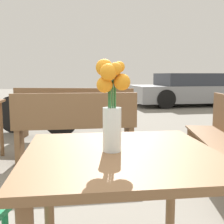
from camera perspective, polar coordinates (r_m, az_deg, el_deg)
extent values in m
cube|color=brown|center=(1.13, 1.97, -8.76)|extent=(0.82, 0.81, 0.03)
cylinder|color=brown|center=(1.57, -12.63, -19.04)|extent=(0.05, 0.05, 0.73)
cylinder|color=brown|center=(1.64, 11.80, -17.77)|extent=(0.05, 0.05, 0.73)
cylinder|color=silver|center=(1.12, 0.00, -3.58)|extent=(0.07, 0.07, 0.18)
cylinder|color=silver|center=(1.12, 0.00, -5.34)|extent=(0.07, 0.07, 0.10)
cylinder|color=#337038|center=(1.11, 0.65, -1.30)|extent=(0.01, 0.01, 0.25)
sphere|color=orange|center=(1.09, 1.81, 6.10)|extent=(0.07, 0.07, 0.07)
cylinder|color=#337038|center=(1.11, 0.58, 0.46)|extent=(0.01, 0.01, 0.31)
sphere|color=orange|center=(1.12, 1.49, 9.17)|extent=(0.04, 0.04, 0.04)
cylinder|color=#337038|center=(1.12, -0.26, -0.14)|extent=(0.01, 0.01, 0.29)
sphere|color=orange|center=(1.13, -0.67, 8.12)|extent=(0.06, 0.06, 0.06)
cylinder|color=#337038|center=(1.11, -0.63, 0.20)|extent=(0.01, 0.01, 0.30)
sphere|color=orange|center=(1.12, -1.58, 9.02)|extent=(0.07, 0.07, 0.07)
cylinder|color=#337038|center=(1.11, -0.37, -1.54)|extent=(0.01, 0.01, 0.24)
sphere|color=orange|center=(1.09, -1.52, 5.57)|extent=(0.06, 0.06, 0.06)
cylinder|color=#337038|center=(1.09, -0.25, -0.40)|extent=(0.01, 0.01, 0.28)
sphere|color=orange|center=(1.06, -0.71, 8.11)|extent=(0.07, 0.07, 0.07)
cylinder|color=#337038|center=(1.10, 0.16, 0.09)|extent=(0.01, 0.01, 0.30)
sphere|color=orange|center=(1.07, 0.73, 8.78)|extent=(0.05, 0.05, 0.05)
cube|color=brown|center=(2.80, 21.56, -5.74)|extent=(0.54, 1.65, 0.02)
cube|color=brown|center=(3.55, 17.61, -6.53)|extent=(0.33, 0.10, 0.43)
cube|color=brown|center=(3.47, -7.44, -2.76)|extent=(1.49, 0.49, 0.02)
cube|color=brown|center=(3.28, -7.45, 0.35)|extent=(1.46, 0.17, 0.40)
cube|color=brown|center=(3.57, -18.26, -6.49)|extent=(0.09, 0.33, 0.43)
cube|color=brown|center=(3.59, 3.44, -6.03)|extent=(0.09, 0.33, 0.43)
cube|color=brown|center=(4.68, -7.50, -0.08)|extent=(1.96, 0.63, 0.02)
cube|color=brown|center=(4.50, -7.99, 2.30)|extent=(1.91, 0.31, 0.40)
cube|color=brown|center=(4.99, -17.67, -2.52)|extent=(0.11, 0.33, 0.43)
cube|color=brown|center=(4.61, 3.62, -2.99)|extent=(0.11, 0.33, 0.43)
cylinder|color=brown|center=(3.94, -21.60, -3.22)|extent=(0.05, 0.05, 0.72)
cylinder|color=black|center=(5.42, -19.60, -0.50)|extent=(0.64, 0.29, 0.67)
cylinder|color=black|center=(4.87, -10.57, -1.06)|extent=(0.64, 0.29, 0.67)
cube|color=#2D6633|center=(5.10, -15.41, 1.67)|extent=(0.83, 0.36, 0.03)
cylinder|color=#2D6633|center=(5.20, -17.05, 2.83)|extent=(0.02, 0.02, 0.20)
cube|color=black|center=(5.19, -17.10, 3.94)|extent=(0.17, 0.12, 0.04)
cube|color=#2D6633|center=(4.86, -11.18, 3.31)|extent=(0.20, 0.42, 0.02)
cube|color=gray|center=(10.19, 15.80, 3.69)|extent=(4.25, 2.27, 0.55)
cube|color=#2D333D|center=(10.17, 15.90, 6.40)|extent=(2.42, 1.90, 0.41)
cylinder|color=black|center=(11.53, 19.56, 3.39)|extent=(0.62, 0.25, 0.60)
cylinder|color=black|center=(10.50, 7.55, 3.39)|extent=(0.62, 0.25, 0.60)
cylinder|color=black|center=(8.92, 10.90, 2.58)|extent=(0.62, 0.25, 0.60)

